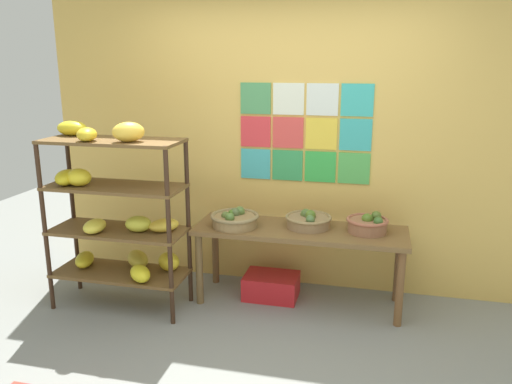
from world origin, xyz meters
TOP-DOWN VIEW (x-y plane):
  - ground at (0.00, 0.00)m, footprint 9.11×9.11m
  - back_wall_with_art at (0.00, 1.58)m, footprint 4.36×0.07m
  - banana_shelf_unit at (-1.26, 0.78)m, footprint 1.10×0.57m
  - display_table at (0.17, 1.18)m, footprint 1.72×0.55m
  - fruit_basket_right at (0.70, 1.21)m, footprint 0.33×0.33m
  - fruit_basket_centre at (0.23, 1.23)m, footprint 0.38×0.38m
  - fruit_basket_back_right at (-0.37, 1.10)m, footprint 0.40×0.40m
  - produce_crate_under_table at (-0.08, 1.21)m, footprint 0.45×0.32m

SIDE VIEW (x-z plane):
  - ground at x=0.00m, z-range 0.00..0.00m
  - produce_crate_under_table at x=-0.08m, z-range 0.00..0.20m
  - display_table at x=0.17m, z-range 0.24..0.89m
  - fruit_basket_centre at x=0.23m, z-range 0.64..0.78m
  - fruit_basket_back_right at x=-0.37m, z-range 0.64..0.79m
  - fruit_basket_right at x=0.70m, z-range 0.64..0.80m
  - banana_shelf_unit at x=-1.26m, z-range 0.06..1.59m
  - back_wall_with_art at x=0.00m, z-range 0.00..2.76m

